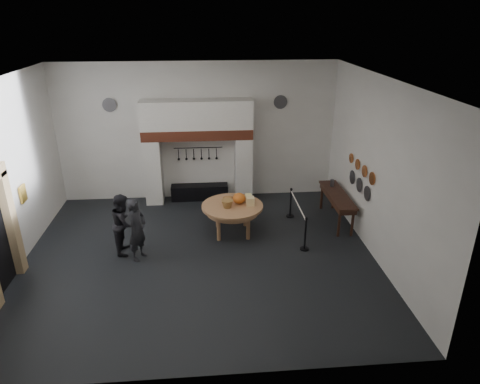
{
  "coord_description": "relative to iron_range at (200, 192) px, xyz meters",
  "views": [
    {
      "loc": [
        0.22,
        -9.67,
        5.89
      ],
      "look_at": [
        1.14,
        1.02,
        1.35
      ],
      "focal_mm": 32.0,
      "sensor_mm": 36.0,
      "label": 1
    }
  ],
  "objects": [
    {
      "name": "work_table",
      "position": [
        0.94,
        -2.5,
        0.59
      ],
      "size": [
        2.15,
        2.15,
        0.07
      ],
      "primitive_type": "cylinder",
      "rotation": [
        0.0,
        0.0,
        0.29
      ],
      "color": "#AD7552",
      "rests_on": "floor"
    },
    {
      "name": "cheese_block_big",
      "position": [
        1.44,
        -2.55,
        0.74
      ],
      "size": [
        0.22,
        0.22,
        0.24
      ],
      "primitive_type": "cube",
      "color": "#FDDE97",
      "rests_on": "work_table"
    },
    {
      "name": "pumpkin",
      "position": [
        1.14,
        -2.4,
        0.78
      ],
      "size": [
        0.36,
        0.36,
        0.31
      ],
      "primitive_type": "ellipsoid",
      "color": "#D0641D",
      "rests_on": "work_table"
    },
    {
      "name": "copper_pan_d",
      "position": [
        4.46,
        -1.87,
        1.7
      ],
      "size": [
        0.03,
        0.28,
        0.28
      ],
      "primitive_type": "cylinder",
      "rotation": [
        0.0,
        1.57,
        0.0
      ],
      "color": "#C6662D",
      "rests_on": "wall_right"
    },
    {
      "name": "hearth_brick_band",
      "position": [
        0.0,
        -0.07,
        2.06
      ],
      "size": [
        3.5,
        0.72,
        0.32
      ],
      "primitive_type": "cube",
      "color": "#9E442B",
      "rests_on": "chimney_pier_left"
    },
    {
      "name": "visitor_near",
      "position": [
        -1.55,
        -3.66,
        0.58
      ],
      "size": [
        0.63,
        0.72,
        1.65
      ],
      "primitive_type": "imported",
      "rotation": [
        0.0,
        0.0,
        1.1
      ],
      "color": "black",
      "rests_on": "floor"
    },
    {
      "name": "pewter_plate_back_right",
      "position": [
        2.7,
        0.24,
        2.95
      ],
      "size": [
        0.44,
        0.03,
        0.44
      ],
      "primitive_type": "cylinder",
      "rotation": [
        1.57,
        0.0,
        0.0
      ],
      "color": "#4C4C51",
      "rests_on": "wall_back"
    },
    {
      "name": "barrier_post_near",
      "position": [
        2.8,
        -3.61,
        0.2
      ],
      "size": [
        0.05,
        0.05,
        0.9
      ],
      "primitive_type": "cylinder",
      "color": "black",
      "rests_on": "floor"
    },
    {
      "name": "wall_left",
      "position": [
        -4.5,
        -3.72,
        2.0
      ],
      "size": [
        0.02,
        8.0,
        4.5
      ],
      "primitive_type": "cube",
      "color": "silver",
      "rests_on": "floor"
    },
    {
      "name": "wall_plaque",
      "position": [
        -4.45,
        -2.92,
        1.35
      ],
      "size": [
        0.05,
        0.34,
        0.44
      ],
      "primitive_type": "cube",
      "color": "gold",
      "rests_on": "wall_left"
    },
    {
      "name": "copper_pan_a",
      "position": [
        4.46,
        -3.52,
        1.7
      ],
      "size": [
        0.03,
        0.34,
        0.34
      ],
      "primitive_type": "cylinder",
      "rotation": [
        0.0,
        1.57,
        0.0
      ],
      "color": "#C6662D",
      "rests_on": "wall_right"
    },
    {
      "name": "pewter_plate_mid",
      "position": [
        4.46,
        -2.72,
        1.2
      ],
      "size": [
        0.03,
        0.4,
        0.4
      ],
      "primitive_type": "cylinder",
      "rotation": [
        0.0,
        1.57,
        0.0
      ],
      "color": "#4C4C51",
      "rests_on": "wall_right"
    },
    {
      "name": "wicker_basket",
      "position": [
        0.79,
        -2.65,
        0.73
      ],
      "size": [
        0.4,
        0.4,
        0.22
      ],
      "primitive_type": "cone",
      "rotation": [
        3.14,
        0.0,
        0.29
      ],
      "color": "olive",
      "rests_on": "work_table"
    },
    {
      "name": "pewter_plate_back_left",
      "position": [
        -2.7,
        0.24,
        2.95
      ],
      "size": [
        0.44,
        0.03,
        0.44
      ],
      "primitive_type": "cylinder",
      "rotation": [
        1.57,
        0.0,
        0.0
      ],
      "color": "#4C4C51",
      "rests_on": "wall_back"
    },
    {
      "name": "wall_back",
      "position": [
        0.0,
        0.28,
        2.0
      ],
      "size": [
        9.0,
        0.02,
        4.5
      ],
      "primitive_type": "cube",
      "color": "silver",
      "rests_on": "floor"
    },
    {
      "name": "chimney_pier_right",
      "position": [
        1.48,
        -0.07,
        0.82
      ],
      "size": [
        0.55,
        0.7,
        2.15
      ],
      "primitive_type": "cube",
      "color": "silver",
      "rests_on": "floor"
    },
    {
      "name": "cheese_block_small",
      "position": [
        1.42,
        -2.25,
        0.72
      ],
      "size": [
        0.18,
        0.18,
        0.2
      ],
      "primitive_type": "cube",
      "color": "#FFF098",
      "rests_on": "work_table"
    },
    {
      "name": "visitor_far",
      "position": [
        -1.95,
        -3.26,
        0.56
      ],
      "size": [
        0.62,
        0.79,
        1.62
      ],
      "primitive_type": "imported",
      "rotation": [
        0.0,
        0.0,
        1.58
      ],
      "color": "black",
      "rests_on": "floor"
    },
    {
      "name": "pewter_jug",
      "position": [
        4.1,
        -1.44,
        0.76
      ],
      "size": [
        0.12,
        0.12,
        0.22
      ],
      "primitive_type": "cylinder",
      "color": "#4D4E53",
      "rests_on": "side_table"
    },
    {
      "name": "iron_range",
      "position": [
        0.0,
        0.0,
        0.0
      ],
      "size": [
        1.9,
        0.45,
        0.5
      ],
      "primitive_type": "cube",
      "color": "black",
      "rests_on": "floor"
    },
    {
      "name": "copper_pan_b",
      "position": [
        4.46,
        -2.97,
        1.7
      ],
      "size": [
        0.03,
        0.32,
        0.32
      ],
      "primitive_type": "cylinder",
      "rotation": [
        0.0,
        1.57,
        0.0
      ],
      "color": "#C6662D",
      "rests_on": "wall_right"
    },
    {
      "name": "wall_front",
      "position": [
        0.0,
        -7.72,
        2.0
      ],
      "size": [
        9.0,
        0.02,
        4.5
      ],
      "primitive_type": "cube",
      "color": "silver",
      "rests_on": "floor"
    },
    {
      "name": "pewter_plate_left",
      "position": [
        4.46,
        -3.32,
        1.2
      ],
      "size": [
        0.03,
        0.4,
        0.4
      ],
      "primitive_type": "cylinder",
      "rotation": [
        0.0,
        1.57,
        0.0
      ],
      "color": "#4C4C51",
      "rests_on": "wall_right"
    },
    {
      "name": "side_table",
      "position": [
        4.1,
        -2.04,
        0.62
      ],
      "size": [
        0.55,
        2.2,
        0.06
      ],
      "primitive_type": "cube",
      "color": "#391F14",
      "rests_on": "floor"
    },
    {
      "name": "floor",
      "position": [
        0.0,
        -3.72,
        -0.25
      ],
      "size": [
        9.0,
        8.0,
        0.02
      ],
      "primitive_type": "cube",
      "color": "black",
      "rests_on": "ground"
    },
    {
      "name": "copper_pan_c",
      "position": [
        4.46,
        -2.42,
        1.7
      ],
      "size": [
        0.03,
        0.3,
        0.3
      ],
      "primitive_type": "cylinder",
      "rotation": [
        0.0,
        1.57,
        0.0
      ],
      "color": "#C6662D",
      "rests_on": "wall_right"
    },
    {
      "name": "barrier_rope",
      "position": [
        2.8,
        -2.61,
        0.6
      ],
      "size": [
        0.04,
        2.0,
        0.04
      ],
      "primitive_type": "cylinder",
      "rotation": [
        1.57,
        0.0,
        0.0
      ],
      "color": "white",
      "rests_on": "barrier_post_near"
    },
    {
      "name": "pewter_plate_right",
      "position": [
        4.46,
        -2.12,
        1.2
      ],
      "size": [
        0.03,
        0.4,
        0.4
      ],
      "primitive_type": "cylinder",
      "rotation": [
        0.0,
        1.57,
        0.0
      ],
      "color": "#4C4C51",
      "rests_on": "wall_right"
    },
    {
      "name": "chimney_hood",
      "position": [
        0.0,
        -0.07,
        2.67
      ],
      "size": [
        3.5,
        0.7,
        0.9
      ],
      "primitive_type": "cube",
      "color": "silver",
      "rests_on": "hearth_brick_band"
    },
    {
      "name": "chimney_pier_left",
      "position": [
        -1.48,
        -0.07,
        0.82
      ],
      "size": [
        0.55,
        0.7,
        2.15
      ],
      "primitive_type": "cube",
      "color": "silver",
      "rests_on": "floor"
    },
    {
      "name": "utensil_rail",
      "position": [
        0.0,
        0.2,
        1.5
      ],
      "size": [
        1.6,
        0.02,
        0.02
      ],
      "primitive_type": "cylinder",
      "rotation": [
        0.0,
        1.57,
        0.0
      ],
      "color": "black",
      "rests_on": "wall_back"
    },
    {
      "name": "bread_loaf",
      "position": [
        0.84,
        -2.15,
        0.69
      ],
      "size": [
        0.31,
        0.18,
        0.13
      ],
      "primitive_type": "ellipsoid",
      "color": "#9C5937",
      "rests_on": "work_table"
    },
    {
      "name": "barrier_post_far",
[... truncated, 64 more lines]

